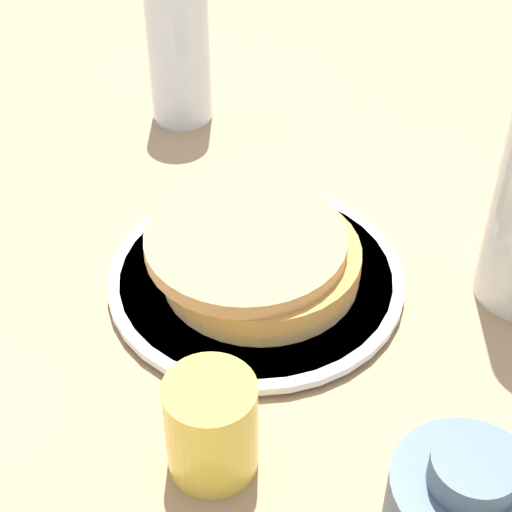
{
  "coord_description": "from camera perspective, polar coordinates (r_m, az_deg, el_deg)",
  "views": [
    {
      "loc": [
        -0.29,
        -0.45,
        0.51
      ],
      "look_at": [
        0.01,
        -0.01,
        0.03
      ],
      "focal_mm": 60.0,
      "sensor_mm": 36.0,
      "label": 1
    }
  ],
  "objects": [
    {
      "name": "ground_plane",
      "position": [
        0.74,
        -0.96,
        -1.79
      ],
      "size": [
        4.0,
        4.0,
        0.0
      ],
      "primitive_type": "plane",
      "color": "#9E7F5B"
    },
    {
      "name": "plate",
      "position": [
        0.73,
        0.0,
        -1.52
      ],
      "size": [
        0.25,
        0.25,
        0.01
      ],
      "color": "silver",
      "rests_on": "ground_plane"
    },
    {
      "name": "juice_glass",
      "position": [
        0.59,
        -3.0,
        -11.27
      ],
      "size": [
        0.06,
        0.06,
        0.08
      ],
      "color": "yellow",
      "rests_on": "ground_plane"
    },
    {
      "name": "water_bottle_near",
      "position": [
        0.92,
        -5.2,
        13.77
      ],
      "size": [
        0.07,
        0.07,
        0.18
      ],
      "color": "silver",
      "rests_on": "ground_plane"
    },
    {
      "name": "pancake_stack",
      "position": [
        0.71,
        0.11,
        0.02
      ],
      "size": [
        0.17,
        0.18,
        0.05
      ],
      "color": "#DEBC77",
      "rests_on": "plate"
    }
  ]
}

